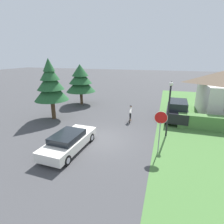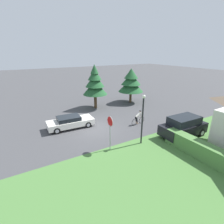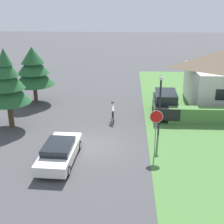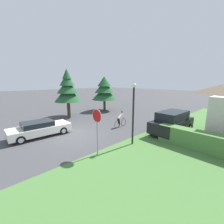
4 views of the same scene
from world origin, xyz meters
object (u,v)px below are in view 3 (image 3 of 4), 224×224
Objects in this scene: parked_suv_right at (165,103)px; conifer_tall_far at (33,69)px; street_lamp at (160,99)px; cyclist at (113,112)px; sedan_left_lane at (59,152)px; conifer_tall_near at (7,82)px; stop_sign at (156,123)px.

conifer_tall_far is (-11.61, 2.53, 2.18)m from parked_suv_right.
parked_suv_right is 4.57m from street_lamp.
conifer_tall_far reaches higher than street_lamp.
parked_suv_right is (4.26, 1.82, 0.22)m from cyclist.
conifer_tall_far is (-4.54, 10.87, 2.50)m from sedan_left_lane.
conifer_tall_far reaches higher than cyclist.
cyclist is 8.14m from conifer_tall_near.
parked_suv_right is 0.88× the size of conifer_tall_far.
stop_sign is 11.15m from conifer_tall_near.
conifer_tall_far is (-10.24, 9.45, 1.10)m from stop_sign.
conifer_tall_far is (0.20, 5.79, -0.30)m from conifer_tall_near.
street_lamp is (3.35, -2.32, 1.93)m from cyclist.
conifer_tall_near is 5.80m from conifer_tall_far.
stop_sign is (2.89, -5.10, 1.30)m from cyclist.
cyclist is 0.64× the size of stop_sign.
street_lamp reaches higher than stop_sign.
sedan_left_lane is 0.79× the size of conifer_tall_near.
stop_sign is at bearing -19.34° from conifer_tall_near.
parked_suv_right is at bearing -37.78° from sedan_left_lane.
street_lamp is at bearing -131.36° from cyclist.
parked_suv_right is at bearing -102.02° from stop_sign.
stop_sign is at bearing -42.70° from conifer_tall_far.
cyclist is at bearing -61.29° from stop_sign.
cyclist is 0.42× the size of street_lamp.
parked_suv_right is at bearing 15.41° from conifer_tall_near.
conifer_tall_far reaches higher than parked_suv_right.
sedan_left_lane is 7.73m from street_lamp.
sedan_left_lane is 7.49m from conifer_tall_near.
parked_suv_right is 1.04× the size of street_lamp.
stop_sign is 0.56× the size of conifer_tall_far.
street_lamp reaches higher than parked_suv_right.
parked_suv_right reaches higher than sedan_left_lane.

